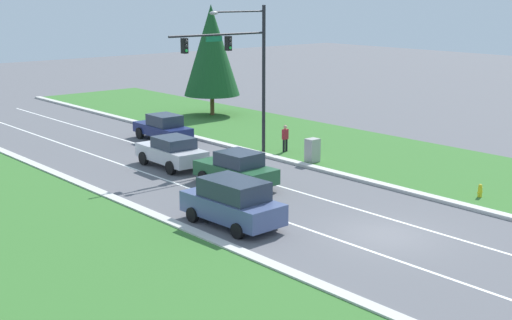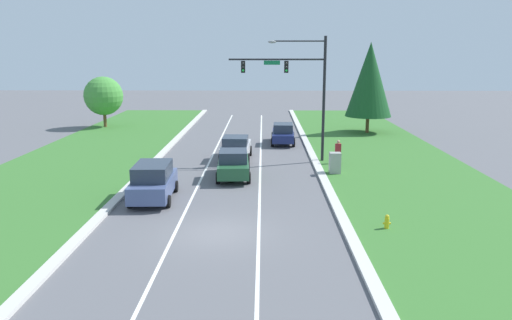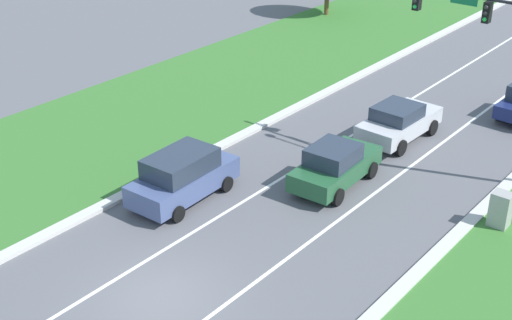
# 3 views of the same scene
# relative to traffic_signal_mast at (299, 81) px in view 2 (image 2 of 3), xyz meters

# --- Properties ---
(ground_plane) EXTENTS (160.00, 160.00, 0.00)m
(ground_plane) POSITION_rel_traffic_signal_mast_xyz_m (-4.40, -14.30, -5.67)
(ground_plane) COLOR #5B5B60
(curb_strip_right) EXTENTS (0.50, 90.00, 0.15)m
(curb_strip_right) POSITION_rel_traffic_signal_mast_xyz_m (1.25, -14.30, -5.59)
(curb_strip_right) COLOR beige
(curb_strip_right) RESTS_ON ground_plane
(curb_strip_left) EXTENTS (0.50, 90.00, 0.15)m
(curb_strip_left) POSITION_rel_traffic_signal_mast_xyz_m (-10.05, -14.30, -5.59)
(curb_strip_left) COLOR beige
(curb_strip_left) RESTS_ON ground_plane
(grass_verge_right) EXTENTS (10.00, 90.00, 0.08)m
(grass_verge_right) POSITION_rel_traffic_signal_mast_xyz_m (6.50, -14.30, -5.63)
(grass_verge_right) COLOR #38702D
(grass_verge_right) RESTS_ON ground_plane
(lane_stripe_inner_left) EXTENTS (0.14, 81.00, 0.01)m
(lane_stripe_inner_left) POSITION_rel_traffic_signal_mast_xyz_m (-6.20, -14.30, -5.66)
(lane_stripe_inner_left) COLOR white
(lane_stripe_inner_left) RESTS_ON ground_plane
(lane_stripe_inner_right) EXTENTS (0.14, 81.00, 0.01)m
(lane_stripe_inner_right) POSITION_rel_traffic_signal_mast_xyz_m (-2.60, -14.30, -5.66)
(lane_stripe_inner_right) COLOR white
(lane_stripe_inner_right) RESTS_ON ground_plane
(traffic_signal_mast) EXTENTS (6.64, 0.41, 8.65)m
(traffic_signal_mast) POSITION_rel_traffic_signal_mast_xyz_m (0.00, 0.00, 0.00)
(traffic_signal_mast) COLOR black
(traffic_signal_mast) RESTS_ON ground_plane
(silver_sedan) EXTENTS (2.24, 4.59, 1.71)m
(silver_sedan) POSITION_rel_traffic_signal_mast_xyz_m (-4.38, 0.59, -4.79)
(silver_sedan) COLOR silver
(silver_sedan) RESTS_ON ground_plane
(slate_blue_suv) EXTENTS (2.26, 4.65, 1.95)m
(slate_blue_suv) POSITION_rel_traffic_signal_mast_xyz_m (-8.16, -9.41, -4.68)
(slate_blue_suv) COLOR #475684
(slate_blue_suv) RESTS_ON ground_plane
(navy_sedan) EXTENTS (2.09, 4.73, 1.73)m
(navy_sedan) POSITION_rel_traffic_signal_mast_xyz_m (-0.74, 6.98, -4.80)
(navy_sedan) COLOR navy
(navy_sedan) RESTS_ON ground_plane
(forest_sedan) EXTENTS (2.21, 4.49, 1.77)m
(forest_sedan) POSITION_rel_traffic_signal_mast_xyz_m (-4.23, -4.82, -4.79)
(forest_sedan) COLOR #235633
(forest_sedan) RESTS_ON ground_plane
(utility_cabinet) EXTENTS (0.70, 0.60, 1.40)m
(utility_cabinet) POSITION_rel_traffic_signal_mast_xyz_m (2.13, -3.73, -4.97)
(utility_cabinet) COLOR #9E9E99
(utility_cabinet) RESTS_ON ground_plane
(pedestrian) EXTENTS (0.41, 0.28, 1.69)m
(pedestrian) POSITION_rel_traffic_signal_mast_xyz_m (2.74, -0.83, -4.73)
(pedestrian) COLOR black
(pedestrian) RESTS_ON ground_plane
(fire_hydrant) EXTENTS (0.34, 0.20, 0.70)m
(fire_hydrant) POSITION_rel_traffic_signal_mast_xyz_m (2.97, -13.85, -5.32)
(fire_hydrant) COLOR gold
(fire_hydrant) RESTS_ON ground_plane
(conifer_near_right_tree) EXTENTS (4.30, 4.30, 8.51)m
(conifer_near_right_tree) POSITION_rel_traffic_signal_mast_xyz_m (7.50, 12.60, -0.60)
(conifer_near_right_tree) COLOR brown
(conifer_near_right_tree) RESTS_ON ground_plane
(oak_near_left_tree) EXTENTS (3.89, 3.89, 5.18)m
(oak_near_left_tree) POSITION_rel_traffic_signal_mast_xyz_m (-18.58, 15.87, -2.44)
(oak_near_left_tree) COLOR brown
(oak_near_left_tree) RESTS_ON ground_plane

